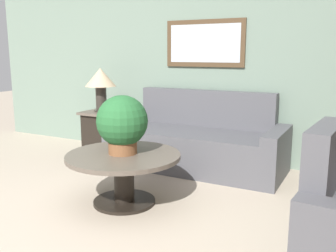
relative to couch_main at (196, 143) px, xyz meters
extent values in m
cube|color=slate|center=(-0.13, 0.49, 0.99)|extent=(7.35, 0.06, 2.60)
cube|color=#4C3823|center=(-0.09, 0.45, 1.23)|extent=(1.09, 0.03, 0.61)
cube|color=#B2BCC6|center=(-0.09, 0.44, 1.23)|extent=(0.97, 0.01, 0.49)
cube|color=#4C4C51|center=(0.00, -0.05, -0.07)|extent=(1.82, 0.89, 0.48)
cube|color=#4C4C51|center=(0.00, 0.32, 0.41)|extent=(1.82, 0.16, 0.47)
cube|color=#4C4C51|center=(-1.00, -0.05, -0.02)|extent=(0.18, 0.89, 0.58)
cube|color=#4C4C51|center=(1.00, -0.05, -0.02)|extent=(0.18, 0.89, 0.58)
cube|color=#4C4C51|center=(1.61, -1.52, 0.41)|extent=(0.22, 0.73, 0.47)
cylinder|color=black|center=(-0.14, -1.38, -0.29)|extent=(0.59, 0.59, 0.03)
cylinder|color=black|center=(-0.14, -1.38, -0.07)|extent=(0.19, 0.19, 0.42)
cylinder|color=brown|center=(-0.14, -1.38, 0.16)|extent=(1.08, 1.08, 0.04)
cube|color=black|center=(-1.41, -0.06, -0.01)|extent=(0.41, 0.41, 0.58)
cube|color=brown|center=(-1.41, -0.06, 0.30)|extent=(0.49, 0.49, 0.03)
cylinder|color=#2D2823|center=(-1.41, -0.06, 0.32)|extent=(0.21, 0.21, 0.02)
cylinder|color=#2D2823|center=(-1.41, -0.06, 0.50)|extent=(0.15, 0.15, 0.33)
cone|color=tan|center=(-1.41, -0.06, 0.79)|extent=(0.43, 0.43, 0.25)
cylinder|color=brown|center=(-0.16, -1.37, 0.25)|extent=(0.27, 0.27, 0.13)
sphere|color=#235B2D|center=(-0.16, -1.37, 0.49)|extent=(0.48, 0.48, 0.48)
camera|label=1|loc=(1.80, -4.19, 1.11)|focal=40.00mm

